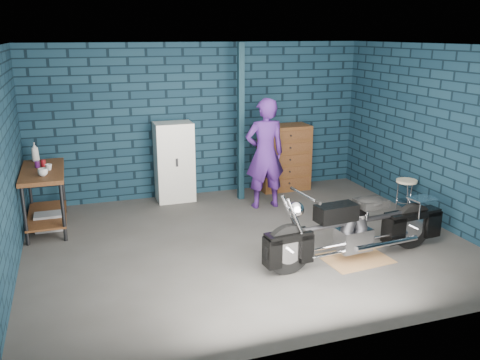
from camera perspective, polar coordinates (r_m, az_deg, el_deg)
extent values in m
plane|color=#464441|center=(7.20, 0.90, -7.11)|extent=(6.00, 6.00, 0.00)
cube|color=#102736|center=(9.13, -4.32, 6.71)|extent=(6.00, 0.02, 2.70)
cube|color=#102736|center=(6.46, -25.04, 1.23)|extent=(0.02, 5.00, 2.70)
cube|color=#102736|center=(8.26, 21.06, 4.66)|extent=(0.02, 5.00, 2.70)
cube|color=silver|center=(6.61, 1.01, 14.91)|extent=(6.00, 5.00, 0.02)
cube|color=#102832|center=(8.76, 0.09, 6.36)|extent=(0.10, 0.10, 2.70)
cube|color=brown|center=(8.14, -21.01, -2.00)|extent=(0.60, 1.40, 0.91)
cube|color=olive|center=(6.90, 12.85, -8.58)|extent=(0.91, 0.71, 0.01)
imported|color=#451E73|center=(8.43, 2.82, 2.98)|extent=(0.69, 0.46, 1.85)
cube|color=gray|center=(8.16, -20.66, -4.39)|extent=(0.40, 0.29, 0.25)
cube|color=silver|center=(8.88, -7.39, 2.01)|extent=(0.64, 0.46, 1.38)
cube|color=brown|center=(9.51, 5.01, 2.51)|extent=(0.91, 0.51, 1.22)
imported|color=beige|center=(7.66, -21.27, 0.83)|extent=(0.18, 0.18, 0.11)
imported|color=beige|center=(7.95, -20.68, 1.36)|extent=(0.11, 0.11, 0.09)
cylinder|color=#571966|center=(8.17, -21.81, 1.65)|extent=(0.08, 0.08, 0.10)
cylinder|color=maroon|center=(8.20, -21.23, 1.78)|extent=(0.09, 0.09, 0.10)
imported|color=gray|center=(8.55, -22.04, 2.94)|extent=(0.13, 0.13, 0.30)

